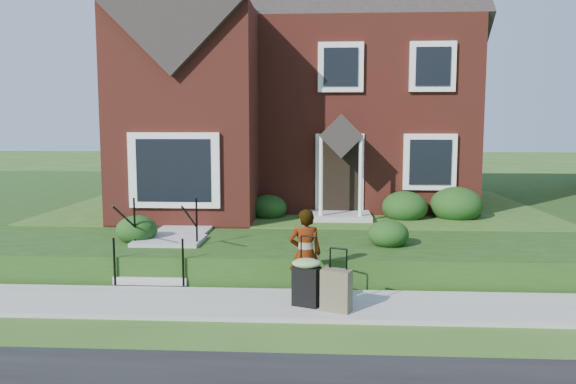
# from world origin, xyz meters

# --- Properties ---
(ground) EXTENTS (120.00, 120.00, 0.00)m
(ground) POSITION_xyz_m (0.00, 0.00, 0.00)
(ground) COLOR #2D5119
(ground) RESTS_ON ground
(sidewalk) EXTENTS (60.00, 1.60, 0.08)m
(sidewalk) POSITION_xyz_m (0.00, 0.00, 0.04)
(sidewalk) COLOR #9E9B93
(sidewalk) RESTS_ON ground
(terrace) EXTENTS (44.00, 20.00, 0.60)m
(terrace) POSITION_xyz_m (4.00, 10.90, 0.30)
(terrace) COLOR #1B3C10
(terrace) RESTS_ON ground
(walkway) EXTENTS (1.20, 6.00, 0.06)m
(walkway) POSITION_xyz_m (-2.50, 5.00, 0.63)
(walkway) COLOR #9E9B93
(walkway) RESTS_ON terrace
(main_house) EXTENTS (10.40, 10.20, 9.40)m
(main_house) POSITION_xyz_m (-0.21, 9.61, 5.26)
(main_house) COLOR maroon
(main_house) RESTS_ON terrace
(front_steps) EXTENTS (1.40, 2.02, 1.50)m
(front_steps) POSITION_xyz_m (-2.50, 1.84, 0.47)
(front_steps) COLOR #9E9B93
(front_steps) RESTS_ON ground
(foundation_shrubs) EXTENTS (9.85, 4.55, 0.96)m
(foundation_shrubs) POSITION_xyz_m (0.49, 5.02, 1.03)
(foundation_shrubs) COLOR black
(foundation_shrubs) RESTS_ON terrace
(woman) EXTENTS (0.60, 0.42, 1.56)m
(woman) POSITION_xyz_m (0.43, 0.29, 0.86)
(woman) COLOR #999999
(woman) RESTS_ON sidewalk
(suitcase_black) EXTENTS (0.60, 0.55, 1.17)m
(suitcase_black) POSITION_xyz_m (0.47, -0.16, 0.53)
(suitcase_black) COLOR black
(suitcase_black) RESTS_ON sidewalk
(suitcase_olive) EXTENTS (0.54, 0.42, 1.02)m
(suitcase_olive) POSITION_xyz_m (0.95, -0.39, 0.42)
(suitcase_olive) COLOR brown
(suitcase_olive) RESTS_ON sidewalk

